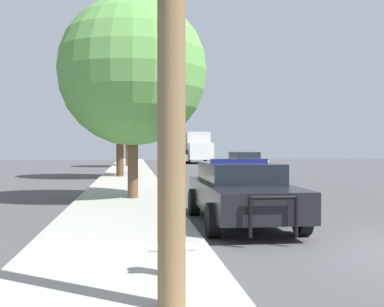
% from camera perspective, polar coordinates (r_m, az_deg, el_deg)
% --- Properties ---
extents(sidewalk_left, '(3.00, 110.00, 0.13)m').
position_cam_1_polar(sidewalk_left, '(7.60, -8.91, -12.12)').
color(sidewalk_left, '#A3A099').
rests_on(sidewalk_left, ground_plane).
extents(police_car, '(2.05, 5.03, 1.48)m').
position_cam_1_polar(police_car, '(11.04, 5.80, -4.45)').
color(police_car, black).
rests_on(police_car, ground_plane).
extents(fire_hydrant, '(0.59, 0.26, 0.73)m').
position_cam_1_polar(fire_hydrant, '(6.24, -2.47, -10.71)').
color(fire_hydrant, white).
rests_on(fire_hydrant, sidewalk_left).
extents(traffic_light, '(3.22, 0.35, 5.48)m').
position_cam_1_polar(traffic_light, '(28.03, -4.66, 5.34)').
color(traffic_light, '#424247').
rests_on(traffic_light, sidewalk_left).
extents(car_background_distant, '(2.01, 4.39, 1.42)m').
position_cam_1_polar(car_background_distant, '(48.62, -1.71, -0.32)').
color(car_background_distant, '#B7B7BC').
rests_on(car_background_distant, ground_plane).
extents(car_background_oncoming, '(2.15, 4.63, 1.38)m').
position_cam_1_polar(car_background_oncoming, '(31.98, 6.27, -0.98)').
color(car_background_oncoming, silver).
rests_on(car_background_oncoming, ground_plane).
extents(box_truck, '(2.70, 6.55, 3.22)m').
position_cam_1_polar(box_truck, '(50.09, 0.55, 0.80)').
color(box_truck, silver).
rests_on(box_truck, ground_plane).
extents(tree_sidewalk_far, '(3.83, 3.83, 5.91)m').
position_cam_1_polar(tree_sidewalk_far, '(40.79, -7.59, 4.16)').
color(tree_sidewalk_far, brown).
rests_on(tree_sidewalk_far, sidewalk_left).
extents(tree_sidewalk_mid, '(4.94, 4.94, 7.00)m').
position_cam_1_polar(tree_sidewalk_mid, '(26.54, -8.55, 7.09)').
color(tree_sidewalk_mid, '#4C3823').
rests_on(tree_sidewalk_mid, sidewalk_left).
extents(tree_sidewalk_near, '(4.69, 4.69, 6.35)m').
position_cam_1_polar(tree_sidewalk_near, '(15.50, -7.05, 9.61)').
color(tree_sidewalk_near, brown).
rests_on(tree_sidewalk_near, sidewalk_left).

